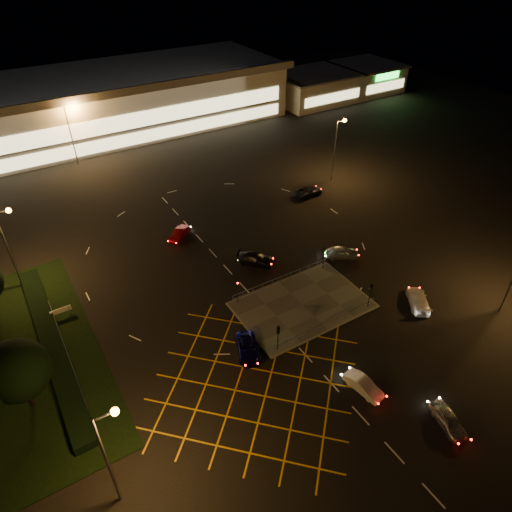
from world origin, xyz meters
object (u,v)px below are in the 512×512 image
signal_se (371,291)px  car_circ_red (180,234)px  signal_nw (237,288)px  car_east_grey (308,191)px  signal_sw (278,333)px  car_near_silver (449,420)px  signal_ne (324,253)px  car_queue_white (363,385)px  car_far_dkgrey (256,259)px  car_left_blue (248,348)px  car_right_silver (341,252)px  car_approach_white (418,300)px

signal_se → car_circ_red: signal_se is taller
signal_nw → car_east_grey: (21.64, 15.91, -1.70)m
signal_sw → car_near_silver: signal_sw is taller
signal_ne → car_queue_white: size_ratio=0.81×
signal_sw → car_far_dkgrey: bearing=-112.8°
signal_ne → signal_nw: bearing=180.0°
car_queue_white → car_circ_red: bearing=88.7°
car_left_blue → car_east_grey: (24.35, 22.66, 0.05)m
signal_sw → car_queue_white: signal_sw is taller
signal_ne → car_left_blue: bearing=-155.4°
signal_sw → car_queue_white: bearing=116.3°
signal_se → car_near_silver: (-4.34, -14.49, -1.71)m
signal_nw → car_right_silver: 15.61m
signal_se → car_right_silver: bearing=-111.9°
car_east_grey → car_approach_white: car_approach_white is taller
signal_sw → car_near_silver: bearing=117.9°
car_near_silver → car_east_grey: size_ratio=0.81×
signal_sw → car_east_grey: bearing=-132.2°
signal_nw → car_far_dkgrey: size_ratio=0.67×
signal_sw → car_near_silver: (7.66, -14.49, -1.71)m
signal_se → car_circ_red: bearing=-62.5°
signal_nw → signal_sw: bearing=-90.0°
car_far_dkgrey → car_approach_white: 19.56m
signal_ne → car_circ_red: 19.74m
car_circ_red → car_approach_white: car_approach_white is taller
signal_ne → car_circ_red: size_ratio=0.81×
signal_se → car_queue_white: size_ratio=0.81×
signal_se → car_queue_white: signal_se is taller
signal_se → car_right_silver: 9.55m
car_near_silver → car_far_dkgrey: 27.83m
car_queue_white → car_far_dkgrey: (1.59, 21.31, 0.05)m
car_east_grey → signal_sw: bearing=134.5°
car_queue_white → car_left_blue: car_queue_white is taller
car_far_dkgrey → car_approach_white: (11.42, -15.88, 0.01)m
car_far_dkgrey → car_east_grey: bearing=-12.2°
signal_ne → car_circ_red: signal_ne is taller
signal_ne → car_left_blue: 16.27m
car_left_blue → car_right_silver: size_ratio=1.03×
car_right_silver → car_queue_white: bearing=175.2°
signal_ne → car_left_blue: (-14.71, -6.74, -1.75)m
signal_nw → car_left_blue: bearing=-111.9°
car_far_dkgrey → car_circ_red: 11.68m
signal_sw → signal_ne: size_ratio=1.00×
signal_se → signal_ne: 7.99m
car_far_dkgrey → car_circ_red: bearing=73.9°
car_far_dkgrey → car_queue_white: bearing=-140.0°
signal_sw → car_left_blue: 3.46m
signal_se → car_left_blue: size_ratio=0.71×
car_queue_white → car_approach_white: (13.01, 5.43, 0.06)m
signal_se → car_near_silver: bearing=73.3°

